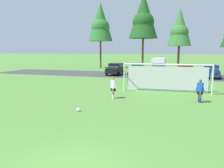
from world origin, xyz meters
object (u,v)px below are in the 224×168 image
parked_car_slot_left (138,69)px  parked_car_slot_center_right (211,71)px  parked_car_slot_center_left (159,66)px  player_defender_far (200,91)px  parked_car_slot_far_left (116,69)px  soccer_ball (78,110)px  soccer_goal (167,77)px  parked_car_slot_center (186,71)px  player_midfield_center (113,88)px

parked_car_slot_left → parked_car_slot_center_right: size_ratio=1.01×
parked_car_slot_left → parked_car_slot_center_left: (3.00, 0.19, 0.47)m
player_defender_far → parked_car_slot_far_left: bearing=124.2°
player_defender_far → parked_car_slot_left: parked_car_slot_left is taller
parked_car_slot_left → parked_car_slot_center_right: bearing=-4.3°
soccer_ball → parked_car_slot_center_right: 22.63m
parked_car_slot_far_left → parked_car_slot_center_left: bearing=9.1°
player_defender_far → parked_car_slot_left: size_ratio=0.38×
parked_car_slot_far_left → parked_car_slot_center_right: (13.11, 0.06, 0.00)m
parked_car_slot_center_right → parked_car_slot_left: bearing=175.7°
parked_car_slot_far_left → parked_car_slot_center_left: 6.30m
soccer_ball → player_defender_far: 8.52m
soccer_goal → parked_car_slot_center_right: bearing=67.9°
soccer_ball → parked_car_slot_center: size_ratio=0.05×
player_defender_far → parked_car_slot_center: bearing=92.8°
parked_car_slot_center_right → player_midfield_center: bearing=-117.6°
player_defender_far → parked_car_slot_center_right: parked_car_slot_center_right is taller
soccer_goal → parked_car_slot_center: soccer_goal is taller
soccer_ball → player_midfield_center: size_ratio=0.13×
parked_car_slot_far_left → parked_car_slot_center_right: 13.11m
soccer_ball → player_midfield_center: player_midfield_center is taller
parked_car_slot_center_left → soccer_ball: bearing=-96.7°
soccer_ball → parked_car_slot_far_left: size_ratio=0.05×
soccer_goal → player_defender_far: bearing=-56.0°
soccer_ball → parked_car_slot_far_left: 20.84m
soccer_goal → parked_car_slot_center_left: (-2.01, 13.03, 0.05)m
parked_car_slot_far_left → parked_car_slot_center_left: (6.20, 1.00, 0.47)m
soccer_ball → parked_car_slot_center_right: (9.44, 20.55, 0.77)m
player_midfield_center → parked_car_slot_center_right: (8.54, 16.32, 0.05)m
soccer_goal → player_defender_far: (2.55, -3.78, -0.47)m
parked_car_slot_left → parked_car_slot_center: 6.81m
player_defender_far → parked_car_slot_center_right: size_ratio=0.39×
soccer_ball → parked_car_slot_center: parked_car_slot_center is taller
player_midfield_center → parked_car_slot_far_left: parked_car_slot_far_left is taller
parked_car_slot_left → soccer_ball: bearing=-88.7°
parked_car_slot_far_left → parked_car_slot_center_right: same height
soccer_ball → parked_car_slot_left: bearing=91.3°
soccer_goal → parked_car_slot_center_left: soccer_goal is taller
parked_car_slot_center_right → soccer_goal: bearing=-112.1°
player_midfield_center → player_defender_far: 6.20m
player_defender_far → parked_car_slot_far_left: 19.12m
parked_car_slot_center_left → parked_car_slot_center_right: bearing=-7.7°
soccer_ball → soccer_goal: soccer_goal is taller
soccer_ball → parked_car_slot_center_left: (2.53, 21.49, 1.23)m
player_defender_far → parked_car_slot_far_left: (-10.76, 15.81, 0.05)m
soccer_goal → parked_car_slot_center: 12.27m
soccer_goal → parked_car_slot_center_left: size_ratio=1.54×
parked_car_slot_left → parked_car_slot_center_right: 9.94m
parked_car_slot_center → soccer_ball: bearing=-107.0°
soccer_ball → player_defender_far: player_defender_far is taller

